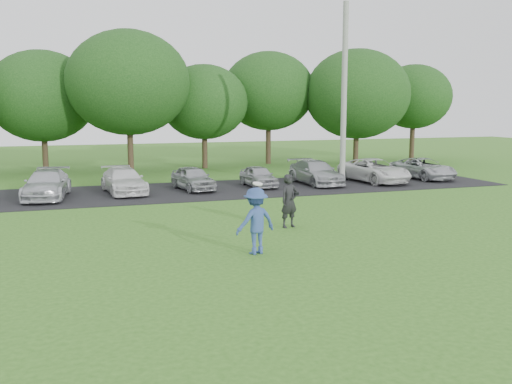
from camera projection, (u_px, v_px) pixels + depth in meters
ground at (297, 257)px, 15.49m from camera, size 100.00×100.00×0.00m
parking_lot at (193, 191)px, 27.67m from camera, size 32.00×6.50×0.03m
utility_pole at (344, 96)px, 28.39m from camera, size 0.28×0.28×9.14m
frisbee_player at (256, 221)px, 15.75m from camera, size 1.33×0.96×2.05m
camera_bystander at (289, 201)px, 19.22m from camera, size 0.75×0.59×1.81m
parked_cars at (215, 177)px, 28.01m from camera, size 28.73×4.93×1.25m
tree_row at (182, 93)px, 36.56m from camera, size 42.39×9.85×8.64m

